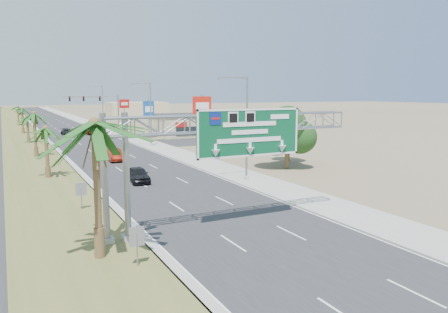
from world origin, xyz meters
TOP-DOWN VIEW (x-y plane):
  - ground at (0.00, 0.00)m, footprint 600.00×600.00m
  - road at (0.00, 110.00)m, footprint 12.00×300.00m
  - sidewalk_right at (8.50, 110.00)m, footprint 4.00×300.00m
  - median_grass at (-10.00, 110.00)m, footprint 7.00×300.00m
  - sign_gantry at (-1.06, 9.93)m, footprint 16.75×1.24m
  - palm_near at (-9.20, 8.00)m, footprint 5.70×5.70m
  - palm_row_b at (-9.50, 32.00)m, footprint 3.99×3.99m
  - palm_row_c at (-9.50, 48.00)m, footprint 3.99×3.99m
  - palm_row_d at (-9.50, 66.00)m, footprint 3.99×3.99m
  - palm_row_e at (-9.50, 85.00)m, footprint 3.99×3.99m
  - palm_row_f at (-9.50, 110.00)m, footprint 3.99×3.99m
  - streetlight_near at (7.30, 22.00)m, footprint 3.27×0.44m
  - streetlight_mid at (7.30, 52.00)m, footprint 3.27×0.44m
  - streetlight_far at (7.30, 88.00)m, footprint 3.27×0.44m
  - signal_mast at (5.17, 71.97)m, footprint 10.28×0.71m
  - store_building at (22.00, 66.00)m, footprint 18.00×10.00m
  - oak_near at (15.00, 26.00)m, footprint 4.50×4.50m
  - oak_far at (18.00, 30.00)m, footprint 3.50×3.50m
  - median_signback_a at (-7.80, 6.00)m, footprint 0.75×0.08m
  - median_signback_b at (-8.50, 18.00)m, footprint 0.75×0.08m
  - building_distant_right at (30.00, 140.00)m, footprint 20.00×12.00m
  - car_left_lane at (-2.00, 26.14)m, footprint 2.05×4.39m
  - car_mid_lane at (-1.05, 40.27)m, footprint 1.69×4.55m
  - car_right_lane at (2.78, 76.39)m, footprint 2.49×4.76m
  - car_far at (-1.89, 76.73)m, footprint 2.40×4.78m
  - pole_sign_red_near at (9.80, 37.62)m, footprint 2.36×1.11m
  - pole_sign_blue at (10.87, 63.95)m, footprint 2.01×0.38m
  - pole_sign_red_far at (9.69, 77.04)m, footprint 2.20×0.91m

SIDE VIEW (x-z plane):
  - ground at x=0.00m, z-range 0.00..0.00m
  - road at x=0.00m, z-range 0.00..0.02m
  - sidewalk_right at x=8.50m, z-range 0.00..0.10m
  - median_grass at x=-10.00m, z-range 0.00..0.12m
  - car_right_lane at x=2.78m, z-range 0.00..1.28m
  - car_far at x=-1.89m, z-range 0.00..1.33m
  - car_left_lane at x=-2.00m, z-range 0.00..1.45m
  - car_mid_lane at x=-1.05m, z-range 0.00..1.48m
  - median_signback_a at x=-7.80m, z-range 0.41..2.49m
  - median_signback_b at x=-8.50m, z-range 0.41..2.49m
  - store_building at x=22.00m, z-range 0.00..4.00m
  - building_distant_right at x=30.00m, z-range 0.00..5.00m
  - oak_far at x=18.00m, z-range 1.02..6.62m
  - palm_row_d at x=-9.50m, z-range 1.69..7.14m
  - oak_near at x=15.00m, z-range 1.13..7.93m
  - streetlight_near at x=7.30m, z-range -0.31..9.69m
  - streetlight_mid at x=7.30m, z-range -0.31..9.69m
  - streetlight_far at x=7.30m, z-range -0.31..9.69m
  - palm_row_f at x=-9.50m, z-range 1.83..7.58m
  - signal_mast at x=5.17m, z-range 0.85..8.85m
  - palm_row_b at x=-9.50m, z-range 1.93..7.87m
  - palm_row_e at x=-9.50m, z-range 2.02..8.16m
  - pole_sign_blue at x=10.87m, z-range 1.61..8.72m
  - pole_sign_red_far at x=9.69m, z-range 2.03..9.26m
  - palm_row_c at x=-9.50m, z-range 2.29..9.04m
  - sign_gantry at x=-1.06m, z-range 2.31..9.81m
  - pole_sign_red_near at x=9.80m, z-range 2.27..10.45m
  - palm_near at x=-9.20m, z-range 2.76..11.11m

